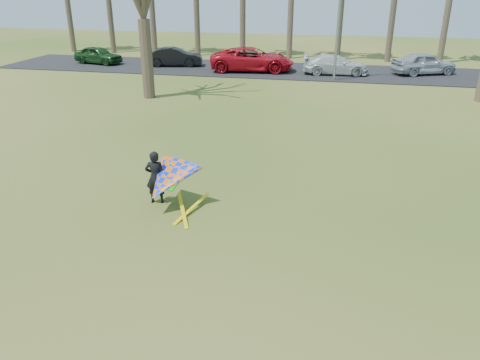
% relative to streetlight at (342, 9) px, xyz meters
% --- Properties ---
extents(ground, '(100.00, 100.00, 0.00)m').
position_rel_streetlight_xyz_m(ground, '(-2.16, -22.00, -4.46)').
color(ground, '#244E11').
rests_on(ground, ground).
extents(parking_strip, '(46.00, 7.00, 0.06)m').
position_rel_streetlight_xyz_m(parking_strip, '(-2.16, 3.00, -4.43)').
color(parking_strip, black).
rests_on(parking_strip, ground).
extents(streetlight, '(2.28, 0.18, 8.00)m').
position_rel_streetlight_xyz_m(streetlight, '(0.00, 0.00, 0.00)').
color(streetlight, gray).
rests_on(streetlight, ground).
extents(car_0, '(4.10, 2.32, 1.32)m').
position_rel_streetlight_xyz_m(car_0, '(-18.37, 2.78, -3.75)').
color(car_0, '#193F19').
rests_on(car_0, parking_strip).
extents(car_1, '(4.35, 2.30, 1.36)m').
position_rel_streetlight_xyz_m(car_1, '(-12.16, 2.97, -3.72)').
color(car_1, black).
rests_on(car_1, parking_strip).
extents(car_2, '(6.20, 3.41, 1.65)m').
position_rel_streetlight_xyz_m(car_2, '(-6.03, 2.14, -3.58)').
color(car_2, '#B60E1A').
rests_on(car_2, parking_strip).
extents(car_3, '(4.56, 2.11, 1.29)m').
position_rel_streetlight_xyz_m(car_3, '(-0.14, 2.08, -3.76)').
color(car_3, silver).
rests_on(car_3, parking_strip).
extents(car_4, '(4.71, 3.42, 1.49)m').
position_rel_streetlight_xyz_m(car_4, '(5.81, 3.35, -3.66)').
color(car_4, '#A7AEB5').
rests_on(car_4, parking_strip).
extents(kite_flyer, '(2.13, 2.39, 2.02)m').
position_rel_streetlight_xyz_m(kite_flyer, '(-4.35, -19.86, -3.62)').
color(kite_flyer, black).
rests_on(kite_flyer, ground).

